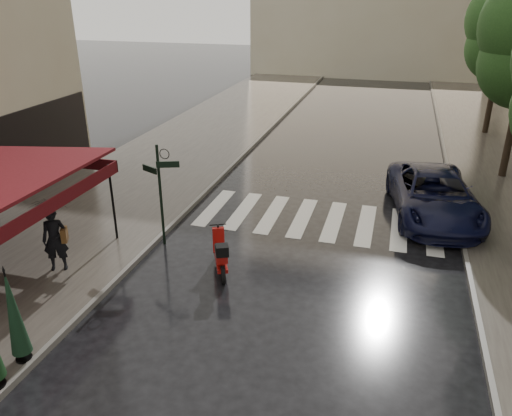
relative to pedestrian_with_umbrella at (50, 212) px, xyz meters
The scene contains 11 objects.
ground 3.72m from the pedestrian_with_umbrella, 12.46° to the right, with size 120.00×120.00×0.00m, color black.
sidewalk_near 11.50m from the pedestrian_with_umbrella, 96.64° to the left, with size 6.00×60.00×0.12m, color #38332D.
curb_near 11.56m from the pedestrian_with_umbrella, 81.27° to the left, with size 0.12×60.00×0.16m, color #595651.
curb_far 15.61m from the pedestrian_with_umbrella, 46.73° to the left, with size 0.12×60.00×0.16m, color #595651.
crosswalk 8.32m from the pedestrian_with_umbrella, 40.69° to the left, with size 7.85×3.20×0.01m.
signpost 3.04m from the pedestrian_with_umbrella, 49.08° to the left, with size 1.17×0.29×3.10m.
tree_far 22.68m from the pedestrian_with_umbrella, 54.85° to the left, with size 3.80×3.80×8.16m.
pedestrian_with_umbrella is the anchor object (origin of this frame).
scooter 4.53m from the pedestrian_with_umbrella, 16.24° to the left, with size 0.93×1.61×1.14m.
parked_car 11.86m from the pedestrian_with_umbrella, 34.09° to the left, with size 2.55×5.54×1.54m, color black.
parasol_back 3.69m from the pedestrian_with_umbrella, 65.20° to the right, with size 0.40×0.40×2.13m.
Camera 1 is at (5.13, -9.09, 7.05)m, focal length 35.00 mm.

